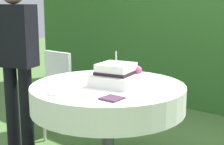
{
  "coord_description": "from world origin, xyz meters",
  "views": [
    {
      "loc": [
        1.65,
        -1.96,
        1.39
      ],
      "look_at": [
        0.03,
        0.01,
        0.87
      ],
      "focal_mm": 52.82,
      "sensor_mm": 36.0,
      "label": 1
    }
  ],
  "objects_px": {
    "cake_table": "(108,97)",
    "napkin_stack": "(112,98)",
    "serving_plate_near": "(57,93)",
    "wedding_cake": "(117,75)",
    "garden_chair": "(51,84)",
    "serving_plate_far": "(52,81)",
    "standing_person": "(16,58)"
  },
  "relations": [
    {
      "from": "cake_table",
      "to": "napkin_stack",
      "type": "bearing_deg",
      "value": -46.27
    },
    {
      "from": "serving_plate_near",
      "to": "napkin_stack",
      "type": "xyz_separation_m",
      "value": [
        0.4,
        0.14,
        0.0
      ]
    },
    {
      "from": "wedding_cake",
      "to": "garden_chair",
      "type": "relative_size",
      "value": 0.44
    },
    {
      "from": "wedding_cake",
      "to": "garden_chair",
      "type": "xyz_separation_m",
      "value": [
        -1.17,
        0.31,
        -0.31
      ]
    },
    {
      "from": "serving_plate_near",
      "to": "serving_plate_far",
      "type": "xyz_separation_m",
      "value": [
        -0.31,
        0.22,
        0.0
      ]
    },
    {
      "from": "cake_table",
      "to": "standing_person",
      "type": "bearing_deg",
      "value": -164.23
    },
    {
      "from": "wedding_cake",
      "to": "garden_chair",
      "type": "distance_m",
      "value": 1.25
    },
    {
      "from": "serving_plate_near",
      "to": "garden_chair",
      "type": "distance_m",
      "value": 1.29
    },
    {
      "from": "serving_plate_far",
      "to": "napkin_stack",
      "type": "xyz_separation_m",
      "value": [
        0.71,
        -0.08,
        0.0
      ]
    },
    {
      "from": "serving_plate_near",
      "to": "standing_person",
      "type": "distance_m",
      "value": 0.81
    },
    {
      "from": "wedding_cake",
      "to": "napkin_stack",
      "type": "height_order",
      "value": "wedding_cake"
    },
    {
      "from": "wedding_cake",
      "to": "standing_person",
      "type": "bearing_deg",
      "value": -163.77
    },
    {
      "from": "garden_chair",
      "to": "standing_person",
      "type": "relative_size",
      "value": 0.56
    },
    {
      "from": "serving_plate_near",
      "to": "cake_table",
      "type": "bearing_deg",
      "value": 77.32
    },
    {
      "from": "wedding_cake",
      "to": "garden_chair",
      "type": "bearing_deg",
      "value": 165.19
    },
    {
      "from": "wedding_cake",
      "to": "napkin_stack",
      "type": "bearing_deg",
      "value": -55.59
    },
    {
      "from": "napkin_stack",
      "to": "serving_plate_near",
      "type": "bearing_deg",
      "value": -160.77
    },
    {
      "from": "cake_table",
      "to": "wedding_cake",
      "type": "height_order",
      "value": "wedding_cake"
    },
    {
      "from": "wedding_cake",
      "to": "napkin_stack",
      "type": "relative_size",
      "value": 2.95
    },
    {
      "from": "serving_plate_near",
      "to": "serving_plate_far",
      "type": "relative_size",
      "value": 1.34
    },
    {
      "from": "wedding_cake",
      "to": "serving_plate_near",
      "type": "xyz_separation_m",
      "value": [
        -0.17,
        -0.47,
        -0.07
      ]
    },
    {
      "from": "serving_plate_far",
      "to": "napkin_stack",
      "type": "bearing_deg",
      "value": -6.4
    },
    {
      "from": "serving_plate_near",
      "to": "napkin_stack",
      "type": "relative_size",
      "value": 1.08
    },
    {
      "from": "serving_plate_near",
      "to": "napkin_stack",
      "type": "height_order",
      "value": "same"
    },
    {
      "from": "serving_plate_near",
      "to": "standing_person",
      "type": "xyz_separation_m",
      "value": [
        -0.77,
        0.2,
        0.15
      ]
    },
    {
      "from": "serving_plate_far",
      "to": "standing_person",
      "type": "bearing_deg",
      "value": -177.88
    },
    {
      "from": "cake_table",
      "to": "serving_plate_near",
      "type": "height_order",
      "value": "serving_plate_near"
    },
    {
      "from": "wedding_cake",
      "to": "serving_plate_far",
      "type": "relative_size",
      "value": 3.67
    },
    {
      "from": "wedding_cake",
      "to": "standing_person",
      "type": "xyz_separation_m",
      "value": [
        -0.94,
        -0.27,
        0.08
      ]
    },
    {
      "from": "serving_plate_far",
      "to": "cake_table",
      "type": "bearing_deg",
      "value": 28.94
    },
    {
      "from": "wedding_cake",
      "to": "serving_plate_near",
      "type": "height_order",
      "value": "wedding_cake"
    },
    {
      "from": "garden_chair",
      "to": "standing_person",
      "type": "xyz_separation_m",
      "value": [
        0.23,
        -0.58,
        0.39
      ]
    }
  ]
}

